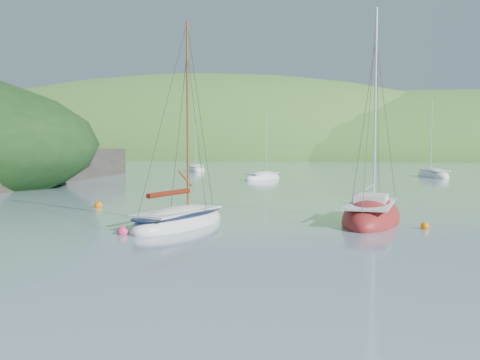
% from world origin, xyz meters
% --- Properties ---
extents(ground, '(700.00, 700.00, 0.00)m').
position_xyz_m(ground, '(0.00, 0.00, 0.00)').
color(ground, slate).
rests_on(ground, ground).
extents(shoreline_hills, '(690.00, 135.00, 56.00)m').
position_xyz_m(shoreline_hills, '(-9.66, 172.42, 0.00)').
color(shoreline_hills, '#48752C').
rests_on(shoreline_hills, ground).
extents(daysailer_white, '(3.81, 7.15, 10.44)m').
position_xyz_m(daysailer_white, '(-0.94, 6.19, 0.23)').
color(daysailer_white, white).
rests_on(daysailer_white, ground).
extents(sloop_red, '(3.43, 8.15, 11.75)m').
position_xyz_m(sloop_red, '(7.89, 10.03, 0.22)').
color(sloop_red, maroon).
rests_on(sloop_red, ground).
extents(distant_sloop_a, '(4.30, 6.52, 8.79)m').
position_xyz_m(distant_sloop_a, '(-4.74, 42.17, 0.16)').
color(distant_sloop_a, white).
rests_on(distant_sloop_a, ground).
extents(distant_sloop_b, '(4.55, 7.91, 10.67)m').
position_xyz_m(distant_sloop_b, '(14.61, 52.52, 0.18)').
color(distant_sloop_b, white).
rests_on(distant_sloop_b, ground).
extents(distant_sloop_c, '(5.18, 7.62, 10.28)m').
position_xyz_m(distant_sloop_c, '(-19.21, 60.38, 0.18)').
color(distant_sloop_c, white).
rests_on(distant_sloop_c, ground).
extents(mooring_buoys, '(19.39, 9.52, 0.50)m').
position_xyz_m(mooring_buoys, '(-2.29, 7.76, 0.12)').
color(mooring_buoys, '#CB3764').
rests_on(mooring_buoys, ground).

